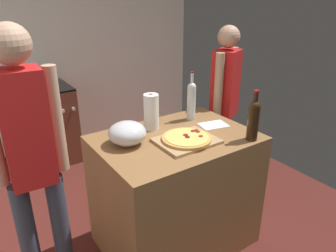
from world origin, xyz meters
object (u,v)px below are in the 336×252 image
mixing_bowl (127,133)px  paper_towel_roll (151,112)px  wine_bottle_green (191,99)px  stove (47,124)px  wine_bottle_dark (254,118)px  person_in_red (224,102)px  pizza (187,138)px  person_in_stripes (31,157)px

mixing_bowl → paper_towel_roll: size_ratio=0.94×
wine_bottle_green → stove: size_ratio=0.42×
wine_bottle_green → wine_bottle_dark: bearing=-78.3°
wine_bottle_green → person_in_red: 0.56m
mixing_bowl → person_in_red: size_ratio=0.16×
wine_bottle_dark → pizza: bearing=151.2°
mixing_bowl → person_in_stripes: 0.62m
pizza → person_in_stripes: 0.99m
mixing_bowl → person_in_red: bearing=13.6°
pizza → person_in_stripes: (-0.97, 0.17, 0.07)m
mixing_bowl → wine_bottle_green: (0.64, 0.12, 0.09)m
mixing_bowl → paper_towel_roll: 0.30m
pizza → stove: size_ratio=0.37×
mixing_bowl → stove: mixing_bowl is taller
stove → paper_towel_roll: bearing=-78.1°
person_in_red → pizza: bearing=-149.1°
pizza → wine_bottle_dark: bearing=-28.8°
wine_bottle_green → person_in_red: size_ratio=0.24×
paper_towel_roll → stove: size_ratio=0.29×
pizza → paper_towel_roll: 0.36m
wine_bottle_dark → wine_bottle_green: bearing=101.7°
stove → person_in_red: (1.25, -1.59, 0.48)m
mixing_bowl → wine_bottle_dark: wine_bottle_dark is taller
mixing_bowl → stove: bearing=93.0°
wine_bottle_dark → person_in_stripes: bearing=164.2°
pizza → person_in_red: person_in_red is taller
person_in_stripes → person_in_red: (1.77, 0.31, -0.09)m
wine_bottle_dark → wine_bottle_green: size_ratio=0.91×
wine_bottle_green → paper_towel_roll: bearing=178.6°
person_in_stripes → pizza: bearing=-9.8°
mixing_bowl → paper_towel_roll: paper_towel_roll is taller
wine_bottle_dark → person_in_stripes: size_ratio=0.20×
mixing_bowl → person_in_stripes: size_ratio=0.15×
person_in_stripes → paper_towel_roll: bearing=10.5°
mixing_bowl → stove: (-0.10, 1.87, -0.55)m
wine_bottle_green → person_in_stripes: person_in_stripes is taller
paper_towel_roll → person_in_red: (0.88, 0.15, -0.13)m
person_in_stripes → mixing_bowl: bearing=3.2°
person_in_red → wine_bottle_green: bearing=-163.1°
wine_bottle_green → pizza: bearing=-131.7°
mixing_bowl → wine_bottle_green: bearing=10.8°
paper_towel_roll → person_in_red: person_in_red is taller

